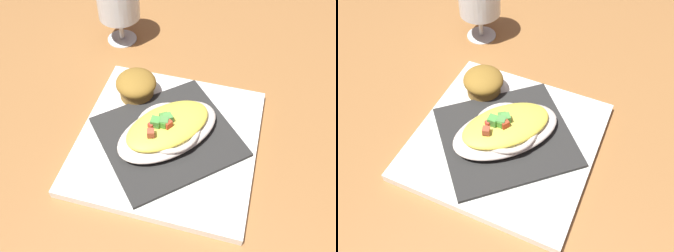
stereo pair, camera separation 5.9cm
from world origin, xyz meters
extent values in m
plane|color=#A16C3A|center=(0.00, 0.00, 0.00)|extent=(2.60, 2.60, 0.00)
cube|color=white|center=(0.00, 0.00, 0.01)|extent=(0.33, 0.33, 0.02)
cube|color=#2C2C2A|center=(0.00, 0.00, 0.02)|extent=(0.27, 0.26, 0.01)
ellipsoid|color=silver|center=(0.00, 0.00, 0.03)|extent=(0.20, 0.19, 0.02)
torus|color=silver|center=(0.00, 0.00, 0.04)|extent=(0.14, 0.14, 0.01)
ellipsoid|color=#E8D748|center=(0.00, 0.00, 0.05)|extent=(0.16, 0.15, 0.02)
cube|color=#499339|center=(0.01, 0.00, 0.06)|extent=(0.02, 0.02, 0.01)
cube|color=#53A245|center=(0.00, 0.00, 0.06)|extent=(0.02, 0.02, 0.01)
cube|color=#A9502F|center=(0.00, 0.00, 0.06)|extent=(0.01, 0.01, 0.01)
cube|color=#4FA543|center=(0.02, 0.01, 0.06)|extent=(0.02, 0.02, 0.01)
cube|color=#559946|center=(0.01, 0.01, 0.06)|extent=(0.01, 0.01, 0.01)
cube|color=#DA4729|center=(0.00, 0.01, 0.06)|extent=(0.02, 0.02, 0.01)
cube|color=#B14F32|center=(0.02, 0.03, 0.06)|extent=(0.01, 0.01, 0.01)
cube|color=green|center=(0.01, 0.01, 0.06)|extent=(0.01, 0.01, 0.01)
cube|color=#D33D31|center=(0.02, 0.01, 0.06)|extent=(0.01, 0.01, 0.01)
cylinder|color=olive|center=(0.06, -0.09, 0.03)|extent=(0.06, 0.06, 0.02)
ellipsoid|color=olive|center=(0.06, -0.09, 0.05)|extent=(0.07, 0.07, 0.03)
ellipsoid|color=#4C0F23|center=(0.06, -0.09, 0.05)|extent=(0.03, 0.03, 0.01)
cylinder|color=white|center=(0.12, -0.27, 0.00)|extent=(0.06, 0.06, 0.00)
cylinder|color=white|center=(0.12, -0.27, 0.03)|extent=(0.01, 0.01, 0.05)
cylinder|color=silver|center=(0.12, -0.27, 0.07)|extent=(0.07, 0.07, 0.03)
camera|label=1|loc=(-0.03, 0.37, 0.50)|focal=40.43mm
camera|label=2|loc=(-0.09, 0.36, 0.50)|focal=40.43mm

